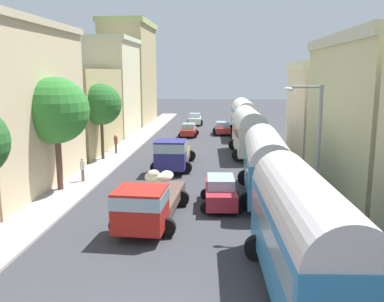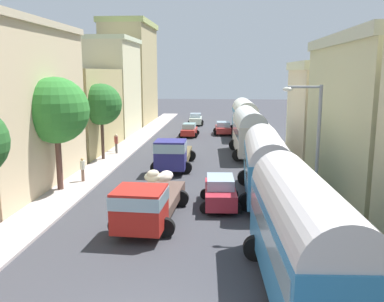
{
  "view_description": "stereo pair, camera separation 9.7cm",
  "coord_description": "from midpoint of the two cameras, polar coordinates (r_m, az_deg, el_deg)",
  "views": [
    {
      "loc": [
        2.22,
        -10.13,
        7.36
      ],
      "look_at": [
        0.0,
        18.68,
        1.84
      ],
      "focal_mm": 38.92,
      "sensor_mm": 36.0,
      "label": 1
    },
    {
      "loc": [
        2.32,
        -10.12,
        7.36
      ],
      "look_at": [
        0.0,
        18.68,
        1.84
      ],
      "focal_mm": 38.92,
      "sensor_mm": 36.0,
      "label": 2
    }
  ],
  "objects": [
    {
      "name": "parked_bus_3",
      "position": [
        48.13,
        7.08,
        4.75
      ],
      "size": [
        3.49,
        8.91,
        4.22
      ],
      "color": "teal",
      "rests_on": "ground"
    },
    {
      "name": "pedestrian_1",
      "position": [
        39.08,
        -10.49,
        1.27
      ],
      "size": [
        0.33,
        0.33,
        1.74
      ],
      "color": "#242643",
      "rests_on": "ground"
    },
    {
      "name": "ground_plane",
      "position": [
        37.91,
        0.89,
        -0.38
      ],
      "size": [
        154.0,
        154.0,
        0.0
      ],
      "primitive_type": "plane",
      "color": "#38383E"
    },
    {
      "name": "parked_bus_0",
      "position": [
        14.12,
        14.88,
        -10.53
      ],
      "size": [
        3.51,
        8.85,
        4.16
      ],
      "color": "teal",
      "rests_on": "ground"
    },
    {
      "name": "streetlamp_near",
      "position": [
        19.53,
        16.17,
        0.59
      ],
      "size": [
        1.75,
        0.28,
        6.8
      ],
      "color": "gray",
      "rests_on": "ground"
    },
    {
      "name": "building_left_3",
      "position": [
        50.26,
        -11.0,
        8.65
      ],
      "size": [
        5.44,
        9.18,
        11.22
      ],
      "color": "beige",
      "rests_on": "ground"
    },
    {
      "name": "roadside_tree_2",
      "position": [
        35.23,
        -12.46,
        6.24
      ],
      "size": [
        3.41,
        3.41,
        6.43
      ],
      "color": "brown",
      "rests_on": "ground"
    },
    {
      "name": "cargo_truck_1",
      "position": [
        31.57,
        -2.71,
        -0.3
      ],
      "size": [
        3.11,
        7.46,
        2.5
      ],
      "color": "navy",
      "rests_on": "ground"
    },
    {
      "name": "car_0",
      "position": [
        47.96,
        -0.51,
        2.9
      ],
      "size": [
        2.23,
        3.74,
        1.52
      ],
      "color": "#AD2620",
      "rests_on": "ground"
    },
    {
      "name": "car_3",
      "position": [
        49.82,
        4.16,
        3.17
      ],
      "size": [
        2.47,
        3.78,
        1.5
      ],
      "color": "#B93230",
      "rests_on": "ground"
    },
    {
      "name": "parked_bus_1",
      "position": [
        24.78,
        10.01,
        -1.45
      ],
      "size": [
        3.33,
        8.46,
        3.92
      ],
      "color": "teal",
      "rests_on": "ground"
    },
    {
      "name": "building_left_1",
      "position": [
        28.13,
        -23.03,
        5.63
      ],
      "size": [
        4.7,
        12.66,
        10.44
      ],
      "color": "#D0B890",
      "rests_on": "ground"
    },
    {
      "name": "building_left_4",
      "position": [
        61.55,
        -8.58,
        10.55
      ],
      "size": [
        6.42,
        11.96,
        14.33
      ],
      "color": "tan",
      "rests_on": "ground"
    },
    {
      "name": "roadside_tree_1",
      "position": [
        26.52,
        -18.24,
        5.26
      ],
      "size": [
        4.02,
        4.02,
        7.08
      ],
      "color": "brown",
      "rests_on": "ground"
    },
    {
      "name": "building_right_2",
      "position": [
        38.9,
        16.99,
        5.61
      ],
      "size": [
        4.83,
        9.61,
        8.23
      ],
      "color": "beige",
      "rests_on": "ground"
    },
    {
      "name": "sidewalk_left",
      "position": [
        39.01,
        -9.79,
        -0.12
      ],
      "size": [
        2.5,
        70.0,
        0.14
      ],
      "primitive_type": "cube",
      "color": "#B3A7A4",
      "rests_on": "ground"
    },
    {
      "name": "pedestrian_2",
      "position": [
        28.71,
        -14.86,
        -2.37
      ],
      "size": [
        0.44,
        0.44,
        1.73
      ],
      "color": "#7E5F4F",
      "rests_on": "ground"
    },
    {
      "name": "building_left_2",
      "position": [
        39.91,
        -14.54,
        5.35
      ],
      "size": [
        4.27,
        11.35,
        7.6
      ],
      "color": "tan",
      "rests_on": "ground"
    },
    {
      "name": "car_1",
      "position": [
        58.32,
        0.34,
        4.38
      ],
      "size": [
        2.36,
        3.9,
        1.65
      ],
      "color": "silver",
      "rests_on": "ground"
    },
    {
      "name": "building_right_1",
      "position": [
        26.55,
        22.64,
        4.36
      ],
      "size": [
        4.53,
        14.01,
        9.46
      ],
      "color": "beige",
      "rests_on": "ground"
    },
    {
      "name": "pedestrian_3",
      "position": [
        37.87,
        -10.45,
        1.11
      ],
      "size": [
        0.4,
        0.4,
        1.86
      ],
      "color": "#57514D",
      "rests_on": "ground"
    },
    {
      "name": "parked_bus_2",
      "position": [
        37.2,
        7.69,
        2.91
      ],
      "size": [
        3.47,
        8.23,
        4.16
      ],
      "color": "beige",
      "rests_on": "ground"
    },
    {
      "name": "cargo_truck_0",
      "position": [
        20.37,
        -6.1,
        -6.81
      ],
      "size": [
        3.33,
        7.51,
        2.28
      ],
      "color": "#B02019",
      "rests_on": "ground"
    },
    {
      "name": "car_2",
      "position": [
        23.2,
        3.81,
        -5.56
      ],
      "size": [
        2.37,
        4.13,
        1.67
      ],
      "color": "#A92532",
      "rests_on": "ground"
    },
    {
      "name": "sidewalk_right",
      "position": [
        38.16,
        11.83,
        -0.43
      ],
      "size": [
        2.5,
        70.0,
        0.14
      ],
      "primitive_type": "cube",
      "color": "#A09B8D",
      "rests_on": "ground"
    }
  ]
}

